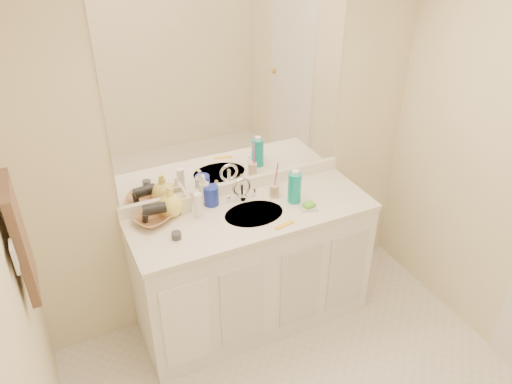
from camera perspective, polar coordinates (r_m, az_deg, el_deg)
The scene contains 23 objects.
wall_back at distance 3.10m, azimuth -2.59°, elevation 5.20°, with size 2.60×0.02×2.40m, color #F1E5BC.
vanity_cabinet at distance 3.32m, azimuth -0.38°, elevation -8.81°, with size 1.50×0.55×0.85m, color white.
countertop at distance 3.05m, azimuth -0.40°, elevation -2.51°, with size 1.52×0.57×0.03m, color white.
backsplash at distance 3.23m, azimuth -2.37°, elevation 0.63°, with size 1.52×0.03×0.08m, color white.
sink_basin at distance 3.04m, azimuth -0.24°, elevation -2.66°, with size 0.37×0.37×0.02m, color beige.
faucet at distance 3.14m, azimuth -1.65°, elevation 0.02°, with size 0.02×0.02×0.11m, color silver.
mirror at distance 2.96m, azimuth -2.71°, elevation 11.42°, with size 1.48×0.01×1.20m, color white.
blue_mug at distance 3.10m, azimuth -5.15°, elevation -0.41°, with size 0.09×0.09×0.13m, color #1727A0.
tan_cup at distance 3.18m, azimuth 2.11°, elevation 0.12°, with size 0.06×0.06×0.08m, color #C6AC8B.
toothbrush at distance 3.12m, azimuth 2.31°, elevation 1.87°, with size 0.01×0.01×0.19m, color #E23B9C.
mouthwash_bottle at distance 3.11m, azimuth 4.43°, elevation 0.50°, with size 0.08×0.08×0.20m, color #0DA198.
soap_dish at distance 3.09m, azimuth 6.05°, elevation -1.78°, with size 0.10×0.08×0.01m, color silver.
green_soap at distance 3.08m, azimuth 6.07°, elevation -1.49°, with size 0.07×0.05×0.02m, color #64CB31.
orange_comb at distance 2.93m, azimuth 3.25°, elevation -3.80°, with size 0.13×0.03×0.01m, color #FCAF1A.
dark_jar at distance 2.85m, azimuth -9.08°, elevation -4.92°, with size 0.06×0.06×0.04m, color #383A3F.
extra_white_bottle at distance 2.98m, azimuth -6.62°, elevation -1.50°, with size 0.05×0.05×0.16m, color white.
soap_bottle_white at distance 3.10m, azimuth -5.95°, elevation 0.33°, with size 0.07×0.08×0.19m, color white.
soap_bottle_cream at distance 3.04m, azimuth -8.23°, elevation -0.88°, with size 0.07×0.07×0.16m, color beige.
soap_bottle_yellow at distance 3.01m, azimuth -9.76°, elevation -1.04°, with size 0.15×0.15×0.19m, color #F5DF5F.
wicker_basket at distance 3.00m, azimuth -11.78°, elevation -3.03°, with size 0.21×0.21×0.05m, color #A26C41.
hair_dryer at distance 2.97m, azimuth -11.54°, elevation -1.91°, with size 0.07×0.07×0.13m, color black.
hand_towel at distance 2.44m, azimuth -25.36°, elevation -4.82°, with size 0.04×0.32×0.55m, color #412E23.
switch_plate at distance 2.25m, azimuth -25.89°, elevation -6.68°, with size 0.01×0.09×0.13m, color white.
Camera 1 is at (-1.07, -1.27, 2.58)m, focal length 35.00 mm.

